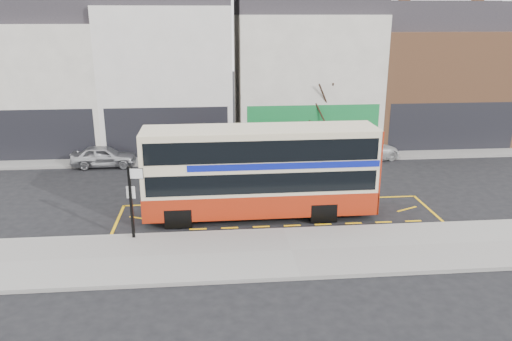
{
  "coord_description": "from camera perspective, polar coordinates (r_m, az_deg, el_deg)",
  "views": [
    {
      "loc": [
        -2.85,
        -18.94,
        8.54
      ],
      "look_at": [
        -0.92,
        2.0,
        1.93
      ],
      "focal_mm": 35.0,
      "sensor_mm": 36.0,
      "label": 1
    }
  ],
  "objects": [
    {
      "name": "car_grey",
      "position": [
        28.76,
        2.15,
        1.57
      ],
      "size": [
        4.21,
        1.71,
        1.36
      ],
      "primitive_type": "imported",
      "rotation": [
        0.0,
        0.0,
        1.64
      ],
      "color": "#3A3C41",
      "rests_on": "ground"
    },
    {
      "name": "terrace_right",
      "position": [
        37.45,
        19.29,
        10.41
      ],
      "size": [
        9.0,
        8.01,
        10.3
      ],
      "color": "#99603D",
      "rests_on": "ground"
    },
    {
      "name": "kerb",
      "position": [
        20.61,
        3.18,
        -6.84
      ],
      "size": [
        40.0,
        0.15,
        0.15
      ],
      "primitive_type": "cube",
      "color": "gray",
      "rests_on": "ground"
    },
    {
      "name": "terrace_green_shop",
      "position": [
        34.69,
        5.42,
        11.63
      ],
      "size": [
        9.0,
        8.01,
        11.3
      ],
      "color": "silver",
      "rests_on": "ground"
    },
    {
      "name": "car_white",
      "position": [
        31.07,
        12.43,
        2.29
      ],
      "size": [
        4.71,
        3.01,
        1.27
      ],
      "primitive_type": "imported",
      "rotation": [
        0.0,
        0.0,
        1.87
      ],
      "color": "silver",
      "rests_on": "ground"
    },
    {
      "name": "road_markings",
      "position": [
        22.43,
        2.45,
        -4.94
      ],
      "size": [
        14.0,
        3.4,
        0.01
      ],
      "primitive_type": null,
      "color": "yellow",
      "rests_on": "ground"
    },
    {
      "name": "pavement",
      "position": [
        18.89,
        4.03,
        -9.23
      ],
      "size": [
        40.0,
        4.0,
        0.15
      ],
      "primitive_type": "cube",
      "color": "gray",
      "rests_on": "ground"
    },
    {
      "name": "bus_stop_post",
      "position": [
        19.71,
        -13.97,
        -2.74
      ],
      "size": [
        0.72,
        0.19,
        2.93
      ],
      "rotation": [
        0.0,
        0.0,
        -0.13
      ],
      "color": "black",
      "rests_on": "pavement"
    },
    {
      "name": "double_decker_bus",
      "position": [
        21.48,
        0.55,
        -0.02
      ],
      "size": [
        9.99,
        2.38,
        3.98
      ],
      "rotation": [
        0.0,
        0.0,
        0.01
      ],
      "color": "beige",
      "rests_on": "ground"
    },
    {
      "name": "terrace_left",
      "position": [
        34.19,
        -9.9,
        11.79
      ],
      "size": [
        8.0,
        8.01,
        11.8
      ],
      "color": "silver",
      "rests_on": "ground"
    },
    {
      "name": "street_tree_right",
      "position": [
        31.67,
        7.25,
        8.99
      ],
      "size": [
        2.69,
        2.69,
        5.8
      ],
      "color": "#321C16",
      "rests_on": "ground"
    },
    {
      "name": "far_pavement",
      "position": [
        31.25,
        0.17,
        1.73
      ],
      "size": [
        50.0,
        3.0,
        0.15
      ],
      "primitive_type": "cube",
      "color": "gray",
      "rests_on": "ground"
    },
    {
      "name": "terrace_far_left",
      "position": [
        35.75,
        -22.94,
        10.13
      ],
      "size": [
        8.0,
        8.01,
        10.8
      ],
      "color": "silver",
      "rests_on": "ground"
    },
    {
      "name": "car_silver",
      "position": [
        30.38,
        -17.0,
        1.57
      ],
      "size": [
        3.68,
        1.48,
        1.26
      ],
      "primitive_type": "imported",
      "rotation": [
        0.0,
        0.0,
        1.57
      ],
      "color": "#A8A8AC",
      "rests_on": "ground"
    },
    {
      "name": "ground",
      "position": [
        20.97,
        3.03,
        -6.61
      ],
      "size": [
        120.0,
        120.0,
        0.0
      ],
      "primitive_type": "plane",
      "color": "black",
      "rests_on": "ground"
    }
  ]
}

